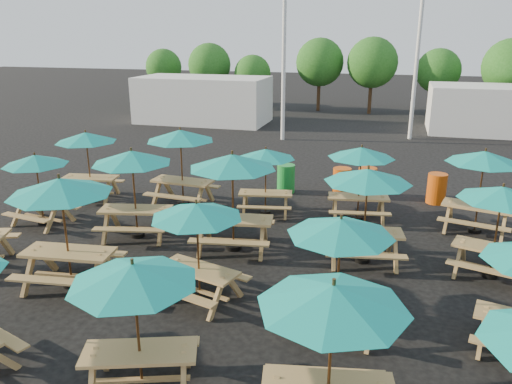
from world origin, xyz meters
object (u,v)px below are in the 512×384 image
(picnic_unit_5, at_px, (61,193))
(picnic_unit_10, at_px, (232,167))
(picnic_unit_12, at_px, (333,306))
(waste_bin_2, at_px, (367,182))
(picnic_unit_6, at_px, (132,162))
(picnic_unit_8, at_px, (134,282))
(picnic_unit_18, at_px, (502,199))
(picnic_unit_7, at_px, (180,140))
(picnic_unit_9, at_px, (197,217))
(waste_bin_1, at_px, (342,182))
(waste_bin_0, at_px, (286,179))
(picnic_unit_2, at_px, (36,164))
(picnic_unit_19, at_px, (484,162))
(waste_bin_3, at_px, (437,188))
(picnic_unit_15, at_px, (361,157))
(picnic_unit_14, at_px, (368,182))
(picnic_unit_13, at_px, (340,234))
(picnic_unit_11, at_px, (266,158))
(picnic_unit_3, at_px, (86,141))

(picnic_unit_5, xyz_separation_m, picnic_unit_10, (2.88, 2.85, 0.04))
(picnic_unit_12, relative_size, waste_bin_2, 2.38)
(picnic_unit_6, height_order, picnic_unit_8, picnic_unit_6)
(picnic_unit_18, bearing_deg, picnic_unit_12, -100.68)
(picnic_unit_7, height_order, picnic_unit_9, picnic_unit_7)
(picnic_unit_10, height_order, waste_bin_1, picnic_unit_10)
(picnic_unit_7, bearing_deg, waste_bin_0, 40.97)
(waste_bin_0, bearing_deg, picnic_unit_2, -141.71)
(picnic_unit_19, distance_m, waste_bin_3, 2.98)
(picnic_unit_6, bearing_deg, picnic_unit_10, -14.44)
(picnic_unit_7, height_order, waste_bin_3, picnic_unit_7)
(waste_bin_1, bearing_deg, picnic_unit_8, -100.20)
(waste_bin_2, bearing_deg, picnic_unit_15, -92.74)
(picnic_unit_2, xyz_separation_m, picnic_unit_5, (3.09, -3.06, 0.35))
(picnic_unit_2, relative_size, picnic_unit_14, 0.88)
(picnic_unit_12, height_order, picnic_unit_18, picnic_unit_12)
(picnic_unit_13, height_order, waste_bin_0, picnic_unit_13)
(picnic_unit_15, height_order, waste_bin_1, picnic_unit_15)
(picnic_unit_2, bearing_deg, picnic_unit_10, 6.70)
(picnic_unit_11, bearing_deg, picnic_unit_7, 167.50)
(picnic_unit_9, distance_m, picnic_unit_19, 8.32)
(picnic_unit_13, distance_m, picnic_unit_19, 6.76)
(picnic_unit_7, xyz_separation_m, picnic_unit_13, (5.70, -5.92, -0.21))
(picnic_unit_7, xyz_separation_m, waste_bin_0, (2.97, 2.21, -1.66))
(picnic_unit_7, height_order, waste_bin_2, picnic_unit_7)
(picnic_unit_10, distance_m, picnic_unit_15, 4.25)
(picnic_unit_19, bearing_deg, picnic_unit_13, -104.95)
(waste_bin_0, bearing_deg, picnic_unit_3, -158.42)
(picnic_unit_2, distance_m, picnic_unit_13, 9.54)
(picnic_unit_19, relative_size, waste_bin_2, 2.48)
(picnic_unit_13, bearing_deg, picnic_unit_5, -175.69)
(picnic_unit_15, height_order, waste_bin_3, picnic_unit_15)
(picnic_unit_12, bearing_deg, picnic_unit_11, 99.34)
(picnic_unit_8, relative_size, picnic_unit_10, 0.96)
(picnic_unit_6, xyz_separation_m, waste_bin_3, (8.17, 5.23, -1.62))
(picnic_unit_6, relative_size, picnic_unit_14, 1.06)
(picnic_unit_10, bearing_deg, picnic_unit_12, -69.24)
(picnic_unit_10, relative_size, picnic_unit_14, 1.07)
(picnic_unit_15, distance_m, waste_bin_3, 3.60)
(picnic_unit_5, bearing_deg, picnic_unit_18, 11.41)
(picnic_unit_7, distance_m, waste_bin_2, 6.51)
(picnic_unit_3, distance_m, waste_bin_1, 8.69)
(picnic_unit_14, relative_size, waste_bin_1, 2.40)
(picnic_unit_2, distance_m, picnic_unit_3, 2.48)
(picnic_unit_15, xyz_separation_m, waste_bin_3, (2.38, 2.28, -1.45))
(picnic_unit_14, bearing_deg, picnic_unit_7, 145.14)
(waste_bin_2, bearing_deg, picnic_unit_3, -162.70)
(picnic_unit_3, bearing_deg, waste_bin_1, 8.21)
(picnic_unit_11, relative_size, picnic_unit_14, 0.88)
(picnic_unit_2, relative_size, picnic_unit_10, 0.82)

